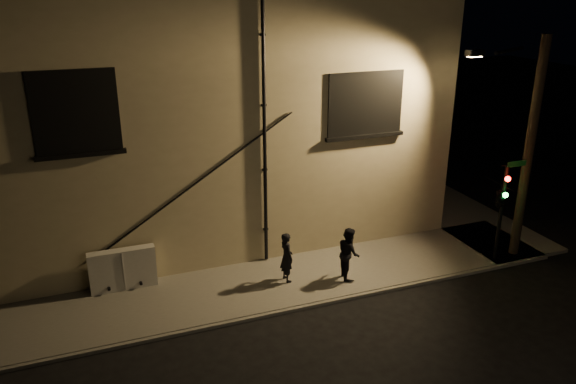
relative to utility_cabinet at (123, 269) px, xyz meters
name	(u,v)px	position (x,y,z in m)	size (l,w,h in m)	color
ground	(357,297)	(6.29, -2.70, -0.74)	(90.00, 90.00, 0.00)	black
sidewalk	(332,230)	(7.51, 1.69, -0.68)	(21.00, 16.00, 0.12)	#5D5B54
building	(185,98)	(3.29, 6.29, 3.66)	(16.20, 12.23, 8.80)	tan
utility_cabinet	(123,269)	(0.00, 0.00, 0.00)	(1.90, 0.32, 1.25)	beige
pedestrian_a	(287,257)	(4.63, -1.26, 0.16)	(0.57, 0.37, 1.56)	black
pedestrian_b	(349,253)	(6.46, -1.74, 0.19)	(0.79, 0.61, 1.62)	black
traffic_signal	(501,197)	(11.33, -2.42, 1.58)	(1.19, 1.91, 3.28)	black
streetlamp_pole	(526,145)	(12.28, -2.15, 3.07)	(2.02, 1.39, 7.19)	black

